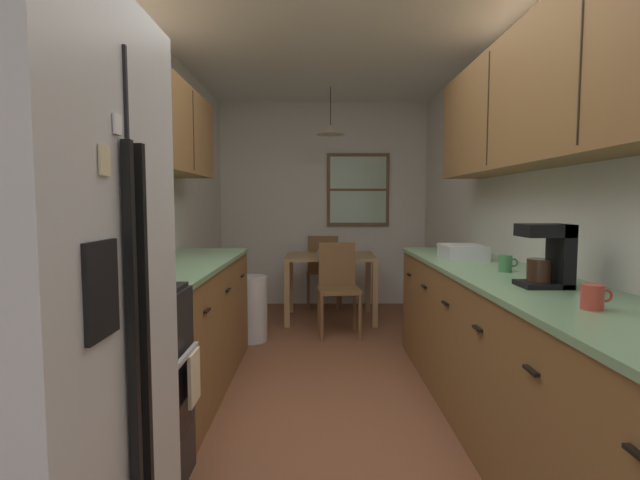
% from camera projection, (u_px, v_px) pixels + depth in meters
% --- Properties ---
extents(ground_plane, '(12.00, 12.00, 0.00)m').
position_uv_depth(ground_plane, '(327.00, 378.00, 3.51)').
color(ground_plane, brown).
extents(wall_left, '(0.10, 9.00, 2.55)m').
position_uv_depth(wall_left, '(140.00, 206.00, 3.41)').
color(wall_left, silver).
rests_on(wall_left, ground).
extents(wall_right, '(0.10, 9.00, 2.55)m').
position_uv_depth(wall_right, '(514.00, 206.00, 3.42)').
color(wall_right, silver).
rests_on(wall_right, ground).
extents(wall_back, '(4.40, 0.10, 2.55)m').
position_uv_depth(wall_back, '(323.00, 205.00, 6.06)').
color(wall_back, silver).
rests_on(wall_back, ground).
extents(ceiling_slab, '(4.40, 9.00, 0.08)m').
position_uv_depth(ceiling_slab, '(328.00, 18.00, 3.31)').
color(ceiling_slab, white).
extents(stove_range, '(0.66, 0.63, 1.10)m').
position_uv_depth(stove_range, '(101.00, 398.00, 2.01)').
color(stove_range, black).
rests_on(stove_range, ground).
extents(microwave_over_range, '(0.39, 0.61, 0.31)m').
position_uv_depth(microwave_over_range, '(63.00, 117.00, 1.92)').
color(microwave_over_range, white).
extents(counter_left, '(0.64, 1.90, 0.90)m').
position_uv_depth(counter_left, '(184.00, 325.00, 3.28)').
color(counter_left, brown).
rests_on(counter_left, ground).
extents(upper_cabinets_left, '(0.33, 1.98, 0.62)m').
position_uv_depth(upper_cabinets_left, '(156.00, 123.00, 3.12)').
color(upper_cabinets_left, brown).
extents(counter_right, '(0.64, 3.44, 0.90)m').
position_uv_depth(counter_right, '(516.00, 360.00, 2.56)').
color(counter_right, brown).
rests_on(counter_right, ground).
extents(upper_cabinets_right, '(0.33, 3.12, 0.75)m').
position_uv_depth(upper_cabinets_right, '(556.00, 89.00, 2.40)').
color(upper_cabinets_right, brown).
extents(dining_table, '(0.97, 0.75, 0.72)m').
position_uv_depth(dining_table, '(330.00, 265.00, 5.25)').
color(dining_table, '#A87F51').
rests_on(dining_table, ground).
extents(dining_chair_near, '(0.43, 0.43, 0.90)m').
position_uv_depth(dining_chair_near, '(338.00, 284.00, 4.68)').
color(dining_chair_near, brown).
rests_on(dining_chair_near, ground).
extents(dining_chair_far, '(0.45, 0.45, 0.90)m').
position_uv_depth(dining_chair_far, '(324.00, 268.00, 5.84)').
color(dining_chair_far, brown).
rests_on(dining_chair_far, ground).
extents(pendant_light, '(0.31, 0.31, 0.51)m').
position_uv_depth(pendant_light, '(330.00, 130.00, 5.13)').
color(pendant_light, black).
extents(back_window, '(0.78, 0.05, 0.91)m').
position_uv_depth(back_window, '(358.00, 190.00, 5.97)').
color(back_window, brown).
extents(trash_bin, '(0.31, 0.31, 0.61)m').
position_uv_depth(trash_bin, '(251.00, 309.00, 4.45)').
color(trash_bin, silver).
rests_on(trash_bin, ground).
extents(storage_canister, '(0.11, 0.11, 0.17)m').
position_uv_depth(storage_canister, '(140.00, 263.00, 2.46)').
color(storage_canister, red).
rests_on(storage_canister, counter_left).
extents(dish_towel, '(0.02, 0.16, 0.24)m').
position_uv_depth(dish_towel, '(194.00, 377.00, 2.17)').
color(dish_towel, beige).
extents(coffee_maker, '(0.22, 0.18, 0.30)m').
position_uv_depth(coffee_maker, '(550.00, 254.00, 2.23)').
color(coffee_maker, black).
rests_on(coffee_maker, counter_right).
extents(mug_by_coffeemaker, '(0.11, 0.07, 0.10)m').
position_uv_depth(mug_by_coffeemaker, '(506.00, 263.00, 2.73)').
color(mug_by_coffeemaker, '#3F7F4C').
rests_on(mug_by_coffeemaker, counter_right).
extents(mug_spare, '(0.12, 0.08, 0.09)m').
position_uv_depth(mug_spare, '(593.00, 297.00, 1.77)').
color(mug_spare, '#BF3F33').
rests_on(mug_spare, counter_right).
extents(dish_rack, '(0.28, 0.34, 0.10)m').
position_uv_depth(dish_rack, '(463.00, 252.00, 3.37)').
color(dish_rack, silver).
rests_on(dish_rack, counter_right).
extents(table_serving_bowl, '(0.20, 0.20, 0.06)m').
position_uv_depth(table_serving_bowl, '(326.00, 253.00, 5.21)').
color(table_serving_bowl, silver).
rests_on(table_serving_bowl, dining_table).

